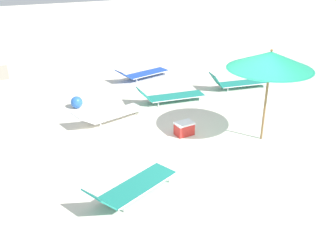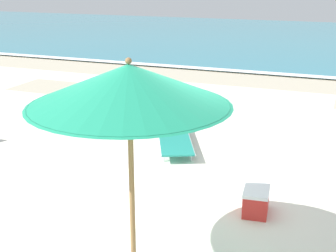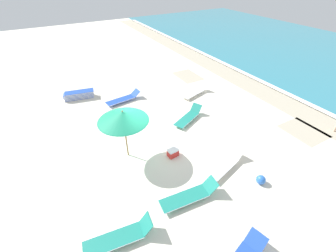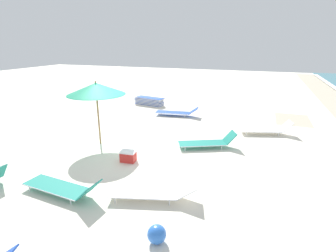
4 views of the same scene
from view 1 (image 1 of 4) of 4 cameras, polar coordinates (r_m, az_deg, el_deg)
The scene contains 9 objects.
ground_plane at distance 9.68m, azimuth 8.04°, elevation -4.09°, with size 60.00×60.00×0.16m.
beach_umbrella at distance 9.65m, azimuth 15.35°, elevation 9.59°, with size 2.15×2.15×2.45m.
sun_lounger_under_umbrella at distance 7.81m, azimuth -5.60°, elevation -9.31°, with size 1.44×2.17×0.59m.
sun_lounger_beside_umbrella at distance 14.82m, azimuth -3.91°, elevation 8.00°, with size 1.17×2.31×0.51m.
sun_lounger_near_water_left at distance 13.96m, azimuth 10.59°, elevation 6.55°, with size 0.87×2.27×0.63m.
sun_lounger_mid_beach_pair_a at distance 11.22m, azimuth -8.99°, elevation 1.80°, with size 1.19×2.28×0.48m.
sun_lounger_mid_beach_pair_b at distance 12.45m, azimuth 0.33°, elevation 4.61°, with size 0.80×2.30×0.58m.
beach_ball at distance 12.34m, azimuth -13.75°, elevation 3.54°, with size 0.38×0.38×0.38m.
cooler_box at distance 10.25m, azimuth 2.49°, elevation -0.38°, with size 0.41×0.54×0.37m.
Camera 1 is at (-7.05, 4.63, 4.67)m, focal length 40.00 mm.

